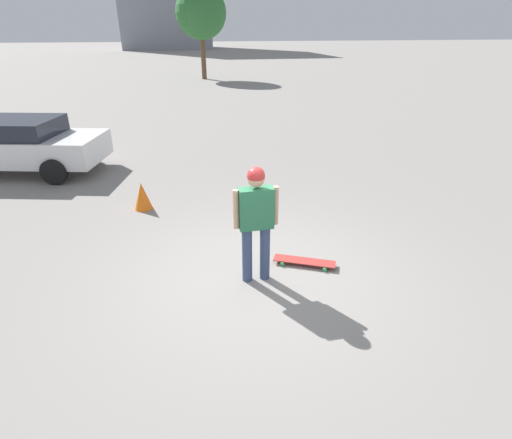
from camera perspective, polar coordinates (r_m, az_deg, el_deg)
The scene contains 6 objects.
ground_plane at distance 5.95m, azimuth -0.00°, elevation -8.44°, with size 220.00×220.00×0.00m, color gray.
person at distance 5.44m, azimuth -0.00°, elevation 0.55°, with size 0.63×0.24×1.72m.
skateboard at distance 6.28m, azimuth 6.93°, elevation -5.94°, with size 0.96×0.60×0.08m.
car_parked_near at distance 11.76m, azimuth -30.86°, elevation 9.18°, with size 4.43×2.67×1.34m.
tree_distant at distance 30.50m, azimuth -7.86°, elevation 27.21°, with size 3.43×3.43×5.96m.
traffic_cone at distance 8.37m, azimuth -15.92°, elevation 3.25°, with size 0.36×0.36×0.56m.
Camera 1 is at (-1.01, -4.82, 3.34)m, focal length 28.00 mm.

